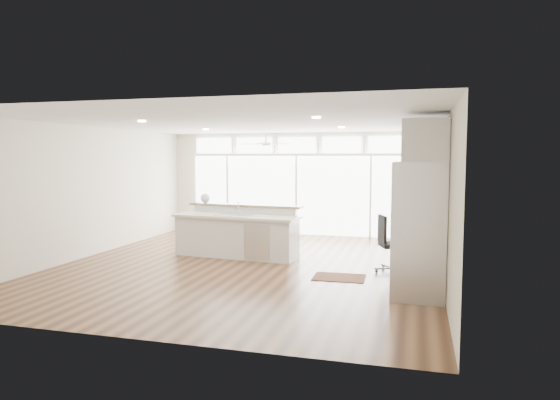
# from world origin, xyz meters

# --- Properties ---
(floor) EXTENTS (7.00, 8.00, 0.02)m
(floor) POSITION_xyz_m (0.00, 0.00, -0.01)
(floor) COLOR #3D2313
(floor) RESTS_ON ground
(ceiling) EXTENTS (7.00, 8.00, 0.02)m
(ceiling) POSITION_xyz_m (0.00, 0.00, 2.70)
(ceiling) COLOR silver
(ceiling) RESTS_ON wall_back
(wall_back) EXTENTS (7.00, 0.04, 2.70)m
(wall_back) POSITION_xyz_m (0.00, 4.00, 1.35)
(wall_back) COLOR beige
(wall_back) RESTS_ON floor
(wall_front) EXTENTS (7.00, 0.04, 2.70)m
(wall_front) POSITION_xyz_m (0.00, -4.00, 1.35)
(wall_front) COLOR beige
(wall_front) RESTS_ON floor
(wall_left) EXTENTS (0.04, 8.00, 2.70)m
(wall_left) POSITION_xyz_m (-3.50, 0.00, 1.35)
(wall_left) COLOR beige
(wall_left) RESTS_ON floor
(wall_right) EXTENTS (0.04, 8.00, 2.70)m
(wall_right) POSITION_xyz_m (3.50, 0.00, 1.35)
(wall_right) COLOR beige
(wall_right) RESTS_ON floor
(glass_wall) EXTENTS (5.80, 0.06, 2.08)m
(glass_wall) POSITION_xyz_m (0.00, 3.94, 1.05)
(glass_wall) COLOR silver
(glass_wall) RESTS_ON wall_back
(transom_row) EXTENTS (5.90, 0.06, 0.40)m
(transom_row) POSITION_xyz_m (0.00, 3.94, 2.38)
(transom_row) COLOR silver
(transom_row) RESTS_ON wall_back
(desk_window) EXTENTS (0.04, 0.85, 0.85)m
(desk_window) POSITION_xyz_m (3.46, 0.30, 1.55)
(desk_window) COLOR white
(desk_window) RESTS_ON wall_right
(ceiling_fan) EXTENTS (1.16, 1.16, 0.32)m
(ceiling_fan) POSITION_xyz_m (-0.50, 2.80, 2.48)
(ceiling_fan) COLOR silver
(ceiling_fan) RESTS_ON ceiling
(recessed_lights) EXTENTS (3.40, 3.00, 0.02)m
(recessed_lights) POSITION_xyz_m (0.00, 0.20, 2.68)
(recessed_lights) COLOR white
(recessed_lights) RESTS_ON ceiling
(oven_cabinet) EXTENTS (0.64, 1.20, 2.50)m
(oven_cabinet) POSITION_xyz_m (3.17, 1.80, 1.25)
(oven_cabinet) COLOR silver
(oven_cabinet) RESTS_ON floor
(desk_nook) EXTENTS (0.72, 1.30, 0.76)m
(desk_nook) POSITION_xyz_m (3.13, 0.30, 0.38)
(desk_nook) COLOR silver
(desk_nook) RESTS_ON floor
(upper_cabinets) EXTENTS (0.64, 1.30, 0.64)m
(upper_cabinets) POSITION_xyz_m (3.17, 0.30, 2.35)
(upper_cabinets) COLOR silver
(upper_cabinets) RESTS_ON wall_right
(refrigerator) EXTENTS (0.76, 0.90, 2.00)m
(refrigerator) POSITION_xyz_m (3.11, -1.35, 1.00)
(refrigerator) COLOR silver
(refrigerator) RESTS_ON floor
(fridge_cabinet) EXTENTS (0.64, 0.90, 0.60)m
(fridge_cabinet) POSITION_xyz_m (3.17, -1.35, 2.30)
(fridge_cabinet) COLOR silver
(fridge_cabinet) RESTS_ON wall_right
(framed_photos) EXTENTS (0.06, 0.22, 0.80)m
(framed_photos) POSITION_xyz_m (3.46, 0.92, 1.40)
(framed_photos) COLOR black
(framed_photos) RESTS_ON wall_right
(kitchen_island) EXTENTS (2.74, 1.25, 1.06)m
(kitchen_island) POSITION_xyz_m (-0.51, 0.73, 0.53)
(kitchen_island) COLOR silver
(kitchen_island) RESTS_ON floor
(rug) EXTENTS (0.90, 0.66, 0.01)m
(rug) POSITION_xyz_m (1.82, -0.50, 0.01)
(rug) COLOR #3B1D12
(rug) RESTS_ON floor
(office_chair) EXTENTS (0.67, 0.65, 1.02)m
(office_chair) POSITION_xyz_m (2.69, 0.14, 0.51)
(office_chair) COLOR black
(office_chair) RESTS_ON floor
(fishbowl) EXTENTS (0.24, 0.24, 0.21)m
(fishbowl) POSITION_xyz_m (-1.42, 1.22, 1.16)
(fishbowl) COLOR silver
(fishbowl) RESTS_ON kitchen_island
(monitor) EXTENTS (0.12, 0.54, 0.44)m
(monitor) POSITION_xyz_m (3.05, 0.30, 0.98)
(monitor) COLOR black
(monitor) RESTS_ON desk_nook
(keyboard) EXTENTS (0.15, 0.34, 0.02)m
(keyboard) POSITION_xyz_m (2.88, 0.30, 0.77)
(keyboard) COLOR silver
(keyboard) RESTS_ON desk_nook
(potted_plant) EXTENTS (0.26, 0.29, 0.22)m
(potted_plant) POSITION_xyz_m (3.17, 1.80, 2.61)
(potted_plant) COLOR #3B632A
(potted_plant) RESTS_ON oven_cabinet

